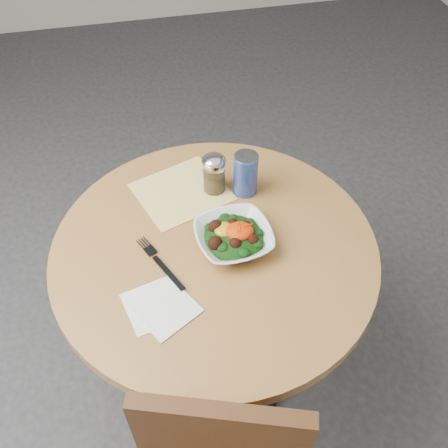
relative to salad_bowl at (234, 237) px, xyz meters
name	(u,v)px	position (x,y,z in m)	size (l,w,h in m)	color
ground	(217,370)	(-0.05, 0.01, -0.78)	(6.00, 6.00, 0.00)	#2B2B2D
table	(215,287)	(-0.05, 0.01, -0.23)	(0.90, 0.90, 0.75)	black
cloth_napkin	(182,192)	(-0.11, 0.23, -0.03)	(0.25, 0.23, 0.00)	#EBB00C
paper_napkins	(160,307)	(-0.23, -0.16, -0.03)	(0.20, 0.19, 0.00)	white
salad_bowl	(234,237)	(0.00, 0.00, 0.00)	(0.23, 0.23, 0.08)	white
fork	(159,262)	(-0.21, -0.02, -0.02)	(0.11, 0.20, 0.00)	black
spice_shaker	(214,174)	(-0.01, 0.23, 0.03)	(0.07, 0.07, 0.13)	silver
beverage_can	(245,174)	(0.08, 0.20, 0.04)	(0.07, 0.07, 0.14)	navy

